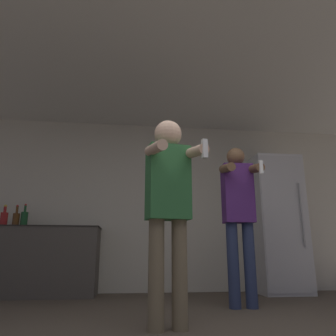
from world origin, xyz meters
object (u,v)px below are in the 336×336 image
(refrigerator, at_px, (276,224))
(person_woman_foreground, at_px, (169,198))
(bottle_clear_vodka, at_px, (4,218))
(bottle_tall_gin, at_px, (24,218))
(person_man_side, at_px, (239,209))
(bottle_brown_liquor, at_px, (16,219))

(refrigerator, xyz_separation_m, person_woman_foreground, (-1.84, -2.08, -0.00))
(refrigerator, xyz_separation_m, bottle_clear_vodka, (-3.80, 0.02, 0.03))
(bottle_clear_vodka, xyz_separation_m, person_woman_foreground, (1.96, -2.10, -0.03))
(bottle_tall_gin, height_order, person_woman_foreground, person_woman_foreground)
(person_woman_foreground, bearing_deg, bottle_clear_vodka, 133.04)
(person_man_side, bearing_deg, bottle_tall_gin, 155.18)
(bottle_tall_gin, bearing_deg, person_woman_foreground, -50.99)
(bottle_clear_vodka, xyz_separation_m, bottle_tall_gin, (0.26, 0.00, 0.00))
(bottle_clear_vodka, bearing_deg, refrigerator, -0.23)
(bottle_brown_liquor, bearing_deg, person_woman_foreground, -49.32)
(bottle_tall_gin, distance_m, person_woman_foreground, 2.70)
(bottle_tall_gin, distance_m, bottle_brown_liquor, 0.10)
(bottle_brown_liquor, relative_size, person_man_side, 0.17)
(bottle_clear_vodka, distance_m, person_man_side, 3.08)
(bottle_clear_vodka, distance_m, person_woman_foreground, 2.87)
(refrigerator, relative_size, person_woman_foreground, 1.20)
(refrigerator, distance_m, bottle_clear_vodka, 3.80)
(refrigerator, relative_size, bottle_brown_liquor, 6.72)
(refrigerator, bearing_deg, bottle_brown_liquor, 179.76)
(bottle_brown_liquor, height_order, person_woman_foreground, person_woman_foreground)
(bottle_tall_gin, height_order, person_man_side, person_man_side)
(refrigerator, height_order, person_woman_foreground, refrigerator)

